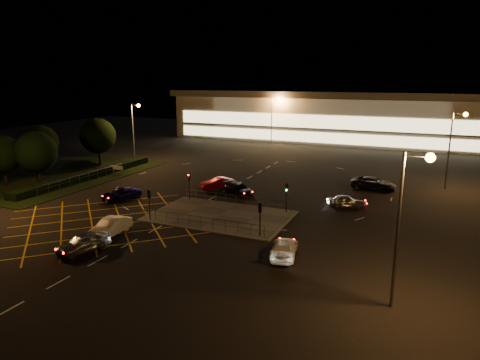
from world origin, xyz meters
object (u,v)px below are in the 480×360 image
at_px(signal_sw, 149,198).
at_px(car_far_dkgrey, 239,189).
at_px(car_left_blue, 121,194).
at_px(car_east_grey, 373,183).
at_px(signal_ne, 287,191).
at_px(car_circ_red, 218,183).
at_px(car_queue_white, 110,227).
at_px(signal_se, 260,213).
at_px(signal_nw, 189,181).
at_px(car_near_silver, 83,243).
at_px(car_right_silver, 347,201).
at_px(car_approach_white, 284,248).

xyz_separation_m(signal_sw, car_far_dkgrey, (4.29, 12.76, -1.67)).
xyz_separation_m(car_left_blue, car_east_grey, (27.20, 16.95, 0.11)).
bearing_deg(signal_ne, car_circ_red, 151.70).
bearing_deg(car_east_grey, car_queue_white, 146.98).
relative_size(signal_se, signal_nw, 1.00).
xyz_separation_m(signal_nw, car_near_silver, (-0.40, -16.93, -1.59)).
bearing_deg(car_far_dkgrey, car_queue_white, -163.78).
distance_m(signal_nw, car_near_silver, 17.01).
relative_size(car_queue_white, car_right_silver, 1.18).
height_order(signal_sw, car_left_blue, signal_sw).
bearing_deg(car_approach_white, signal_se, -55.23).
distance_m(signal_sw, car_circ_red, 14.15).
relative_size(car_east_grey, car_approach_white, 1.16).
distance_m(car_queue_white, car_left_blue, 12.21).
bearing_deg(car_far_dkgrey, car_approach_white, -112.76).
bearing_deg(car_queue_white, car_east_grey, 50.70).
bearing_deg(signal_sw, car_queue_white, 79.64).
bearing_deg(car_right_silver, car_left_blue, 92.08).
height_order(car_left_blue, car_approach_white, car_approach_white).
xyz_separation_m(car_circ_red, car_east_grey, (18.64, 8.02, 0.03)).
distance_m(car_east_grey, car_approach_white, 25.60).
bearing_deg(signal_nw, car_left_blue, -159.79).
bearing_deg(signal_ne, signal_sw, -146.35).
bearing_deg(signal_se, car_near_silver, 35.80).
height_order(car_far_dkgrey, car_right_silver, car_far_dkgrey).
height_order(signal_sw, car_far_dkgrey, signal_sw).
relative_size(car_far_dkgrey, car_circ_red, 1.05).
distance_m(car_far_dkgrey, car_right_silver, 13.32).
bearing_deg(car_right_silver, signal_ne, 115.38).
distance_m(car_near_silver, car_left_blue, 15.89).
xyz_separation_m(signal_se, car_near_silver, (-12.40, -8.94, -1.59)).
xyz_separation_m(car_left_blue, car_circ_red, (8.56, 8.92, 0.08)).
height_order(signal_ne, car_left_blue, signal_ne).
height_order(car_circ_red, car_east_grey, car_east_grey).
bearing_deg(car_east_grey, car_near_silver, 151.34).
bearing_deg(car_circ_red, car_queue_white, -48.79).
bearing_deg(car_left_blue, car_right_silver, 33.31).
height_order(signal_se, car_east_grey, signal_se).
relative_size(signal_ne, car_queue_white, 0.67).
bearing_deg(car_queue_white, signal_ne, 42.73).
height_order(signal_nw, car_far_dkgrey, signal_nw).
height_order(signal_nw, car_east_grey, signal_nw).
bearing_deg(car_approach_white, car_east_grey, -110.49).
relative_size(signal_nw, car_approach_white, 0.64).
distance_m(car_far_dkgrey, car_east_grey, 17.75).
bearing_deg(car_left_blue, signal_nw, 36.97).
distance_m(signal_se, car_approach_white, 4.92).
height_order(car_right_silver, car_east_grey, car_east_grey).
bearing_deg(car_approach_white, signal_ne, -84.74).
bearing_deg(signal_nw, signal_se, -33.65).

